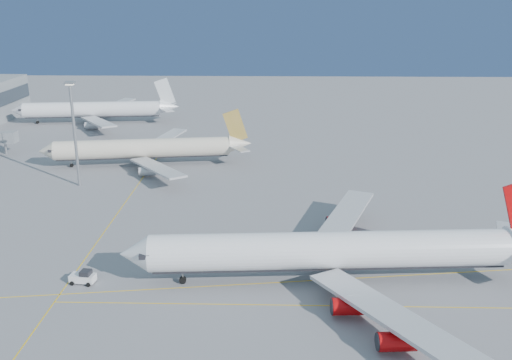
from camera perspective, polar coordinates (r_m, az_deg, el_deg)
The scene contains 7 objects.
ground at distance 101.80m, azimuth 5.23°, elevation -8.42°, with size 500.00×500.00×0.00m, color slate.
taxiway_lines at distance 107.58m, azimuth -2.88°, elevation -6.85°, with size 118.86×140.00×0.02m.
airliner_virgin at distance 94.90m, azimuth 8.31°, elevation -7.04°, with size 71.08×63.71×17.53m.
airliner_etihad at distance 161.71m, azimuth -10.78°, elevation 3.11°, with size 58.72×53.77×15.34m.
airliner_third at distance 221.47m, azimuth -15.67°, elevation 6.80°, with size 61.52×56.40×16.50m.
pushback_tug at distance 99.02m, azimuth -16.89°, elevation -9.28°, with size 4.29×2.94×2.28m.
light_mast at distance 145.20m, azimuth -17.76°, elevation 5.21°, with size 2.24×2.24×25.87m.
Camera 1 is at (-6.83, -91.10, 44.90)m, focal length 40.00 mm.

